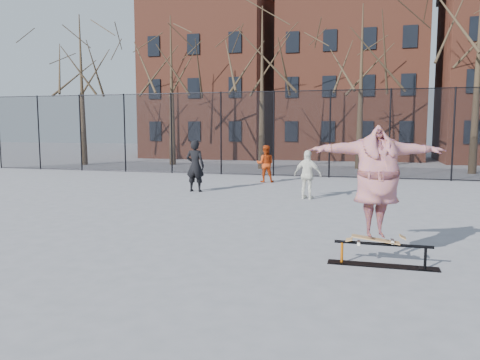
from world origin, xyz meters
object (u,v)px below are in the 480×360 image
(bystander_red, at_px, (265,164))
(skater, at_px, (377,181))
(bystander_black, at_px, (195,166))
(skate_rail, at_px, (383,257))
(bystander_white, at_px, (308,175))
(skateboard, at_px, (375,239))

(bystander_red, bearing_deg, skater, 101.18)
(bystander_black, xyz_separation_m, bystander_red, (1.82, 3.46, -0.15))
(bystander_red, bearing_deg, bystander_black, 52.23)
(skate_rail, distance_m, bystander_black, 9.94)
(bystander_black, distance_m, bystander_white, 4.18)
(skate_rail, relative_size, skateboard, 2.14)
(skater, bearing_deg, bystander_black, 113.93)
(skate_rail, distance_m, skater, 1.28)
(skateboard, distance_m, bystander_white, 7.28)
(skateboard, bearing_deg, bystander_red, 111.19)
(skateboard, xyz_separation_m, bystander_black, (-6.14, 7.68, 0.48))
(skater, height_order, bystander_white, skater)
(bystander_red, bearing_deg, skateboard, 101.18)
(skate_rail, relative_size, skater, 0.79)
(skate_rail, height_order, skateboard, skateboard)
(skater, distance_m, bystander_white, 7.30)
(skateboard, distance_m, bystander_black, 9.84)
(skater, xyz_separation_m, bystander_white, (-2.02, 6.99, -0.64))
(skater, relative_size, bystander_white, 1.44)
(skateboard, xyz_separation_m, bystander_white, (-2.02, 6.99, 0.34))
(bystander_black, height_order, bystander_red, bystander_black)
(skateboard, height_order, bystander_black, bystander_black)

